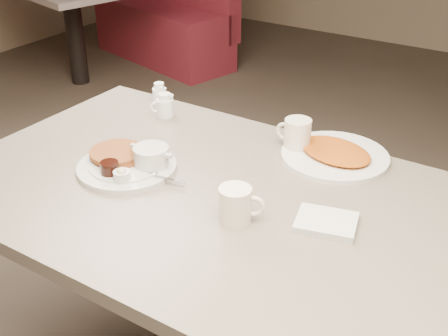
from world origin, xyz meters
The scene contains 9 objects.
diner_table centered at (0.00, 0.00, 0.58)m, with size 1.50×0.90×0.75m.
main_plate centered at (-0.29, -0.02, 0.77)m, with size 0.35×0.29×0.07m.
coffee_mug_near centered at (0.10, -0.08, 0.80)m, with size 0.12×0.11×0.09m.
napkin centered at (0.29, 0.02, 0.76)m, with size 0.17×0.15×0.02m.
coffee_mug_far centered at (0.05, 0.33, 0.80)m, with size 0.12×0.09×0.10m.
creamer_left centered at (-0.43, 0.32, 0.79)m, with size 0.08×0.08×0.08m.
creamer_right centered at (-0.51, 0.39, 0.79)m, with size 0.06×0.06×0.08m.
hash_plate centered at (0.17, 0.35, 0.76)m, with size 0.39×0.39×0.04m.
booth_back_left centered at (-2.23, 2.52, 0.41)m, with size 1.57×1.73×1.12m.
Camera 1 is at (0.71, -1.08, 1.55)m, focal length 46.72 mm.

